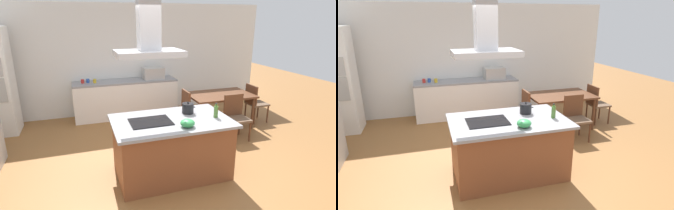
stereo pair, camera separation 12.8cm
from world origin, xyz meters
The scene contains 17 objects.
ground centered at (0.00, 1.50, 0.00)m, with size 16.00×16.00×0.00m, color #936033.
wall_back centered at (0.00, 3.25, 1.35)m, with size 7.20×0.10×2.70m, color white.
kitchen_island centered at (0.00, 0.00, 0.45)m, with size 1.75×1.10×0.90m.
cooktop centered at (-0.32, 0.00, 0.91)m, with size 0.60×0.44×0.01m, color black.
tea_kettle centered at (0.35, 0.20, 0.98)m, with size 0.24×0.19×0.19m.
olive_oil_bottle centered at (0.67, -0.12, 0.99)m, with size 0.07×0.07×0.22m.
mixing_bowl centered at (0.12, -0.34, 0.96)m, with size 0.20×0.20×0.11m, color #33934C.
back_counter centered at (-0.18, 2.88, 0.45)m, with size 2.48×0.62×0.90m.
countertop_microwave centered at (0.52, 2.88, 1.04)m, with size 0.50×0.38×0.28m, color #B2AFAA.
coffee_mug_red centered at (-1.18, 2.91, 0.95)m, with size 0.08×0.08×0.09m, color red.
coffee_mug_blue centered at (-1.06, 2.93, 0.95)m, with size 0.08×0.08×0.09m, color #2D56B2.
coffee_mug_yellow centered at (-0.91, 2.86, 0.95)m, with size 0.08×0.08×0.09m, color gold.
dining_table centered at (1.67, 1.53, 0.67)m, with size 1.40×0.90×0.75m.
chair_at_left_end centered at (0.75, 1.53, 0.51)m, with size 0.42×0.42×0.89m.
chair_at_right_end centered at (2.58, 1.53, 0.51)m, with size 0.42×0.42×0.89m.
chair_facing_island centered at (1.67, 0.87, 0.51)m, with size 0.42×0.42×0.89m.
range_hood centered at (-0.32, 0.00, 2.10)m, with size 0.90×0.55×0.78m.
Camera 1 is at (-1.24, -3.56, 2.33)m, focal length 28.99 mm.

